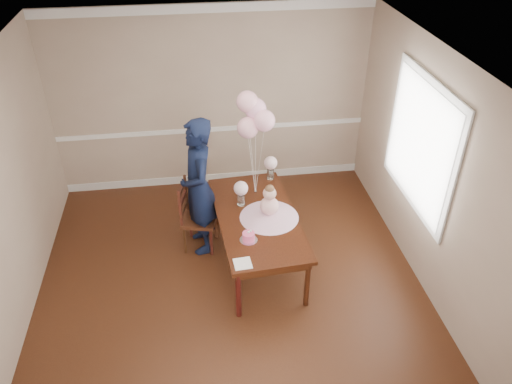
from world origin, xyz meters
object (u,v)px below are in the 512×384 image
object	(u,v)px
birthday_cake	(249,236)
woman	(199,187)
dining_table_top	(257,218)
dining_chair_seat	(200,219)

from	to	relation	value
birthday_cake	woman	bearing A→B (deg)	121.31
dining_table_top	woman	world-z (taller)	woman
birthday_cake	dining_chair_seat	xyz separation A→B (m)	(-0.52, 0.83, -0.32)
woman	dining_chair_seat	bearing A→B (deg)	-86.17
birthday_cake	woman	world-z (taller)	woman
dining_table_top	dining_chair_seat	size ratio (longest dim) A/B	4.45
birthday_cake	dining_chair_seat	size ratio (longest dim) A/B	0.33
dining_chair_seat	woman	size ratio (longest dim) A/B	0.23
dining_table_top	birthday_cake	distance (m)	0.46
dining_table_top	dining_chair_seat	world-z (taller)	dining_table_top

